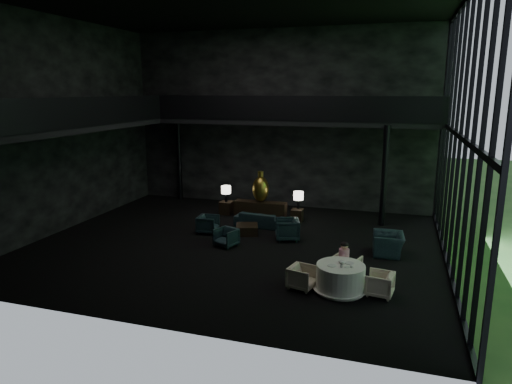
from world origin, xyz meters
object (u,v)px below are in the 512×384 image
(dining_chair_west, at_px, (302,278))
(window_armchair, at_px, (388,240))
(sofa, at_px, (260,217))
(dining_chair_north, at_px, (346,266))
(table_lamp_right, at_px, (298,196))
(side_table_right, at_px, (297,215))
(coffee_table, at_px, (247,229))
(side_table_left, at_px, (226,208))
(table_lamp_left, at_px, (226,190))
(dining_table, at_px, (340,280))
(child, at_px, (344,253))
(dining_chair_east, at_px, (380,284))
(lounge_armchair_east, at_px, (287,227))
(lounge_armchair_south, at_px, (226,237))
(bronze_urn, at_px, (261,189))
(console, at_px, (260,210))
(lounge_armchair_west, at_px, (208,224))

(dining_chair_west, bearing_deg, window_armchair, -18.95)
(sofa, distance_m, dining_chair_north, 5.67)
(table_lamp_right, bearing_deg, side_table_right, -90.00)
(coffee_table, xyz_separation_m, dining_chair_west, (2.97, -4.15, 0.13))
(side_table_left, relative_size, dining_chair_west, 0.92)
(dining_chair_north, bearing_deg, table_lamp_right, -45.38)
(side_table_left, height_order, table_lamp_left, table_lamp_left)
(side_table_left, distance_m, dining_table, 8.64)
(window_armchair, height_order, dining_table, window_armchair)
(child, bearing_deg, table_lamp_right, -65.50)
(side_table_left, xyz_separation_m, child, (5.73, -5.53, 0.49))
(table_lamp_right, distance_m, dining_chair_east, 7.38)
(table_lamp_left, bearing_deg, sofa, -34.39)
(table_lamp_left, xyz_separation_m, dining_table, (5.75, -6.44, -0.74))
(side_table_right, height_order, coffee_table, side_table_right)
(table_lamp_left, bearing_deg, dining_chair_east, -43.36)
(lounge_armchair_east, xyz_separation_m, lounge_armchair_south, (-1.86, -1.33, -0.15))
(lounge_armchair_east, height_order, dining_chair_north, lounge_armchair_east)
(bronze_urn, xyz_separation_m, side_table_right, (1.60, -0.06, -1.01))
(table_lamp_left, bearing_deg, child, -43.95)
(side_table_left, xyz_separation_m, table_lamp_left, (-0.00, -0.01, 0.78))
(table_lamp_right, relative_size, window_armchair, 0.62)
(side_table_right, xyz_separation_m, coffee_table, (-1.44, -2.25, -0.08))
(console, distance_m, table_lamp_left, 1.76)
(side_table_right, bearing_deg, dining_chair_east, -60.15)
(coffee_table, bearing_deg, side_table_left, 125.91)
(bronze_urn, bearing_deg, dining_table, -56.76)
(lounge_armchair_west, bearing_deg, console, -31.34)
(dining_chair_north, bearing_deg, sofa, -27.72)
(lounge_armchair_west, relative_size, dining_chair_north, 1.03)
(bronze_urn, bearing_deg, dining_chair_east, -50.54)
(sofa, distance_m, dining_chair_west, 5.94)
(bronze_urn, xyz_separation_m, lounge_armchair_south, (-0.09, -3.85, -0.94))
(side_table_left, distance_m, lounge_armchair_west, 2.76)
(lounge_armchair_east, relative_size, lounge_armchair_south, 1.46)
(table_lamp_left, height_order, child, table_lamp_left)
(bronze_urn, distance_m, lounge_armchair_south, 3.96)
(lounge_armchair_west, xyz_separation_m, coffee_table, (1.46, 0.32, -0.18))
(dining_chair_east, bearing_deg, child, -121.80)
(bronze_urn, height_order, side_table_left, bronze_urn)
(console, distance_m, lounge_armchair_east, 3.05)
(child, bearing_deg, window_armchair, -116.29)
(side_table_left, relative_size, sofa, 0.30)
(console, relative_size, lounge_armchair_east, 2.40)
(coffee_table, bearing_deg, window_armchair, -7.86)
(side_table_right, relative_size, dining_table, 0.34)
(table_lamp_right, height_order, dining_chair_east, table_lamp_right)
(lounge_armchair_west, bearing_deg, side_table_left, 1.56)
(side_table_left, height_order, table_lamp_right, table_lamp_right)
(dining_chair_east, height_order, child, child)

